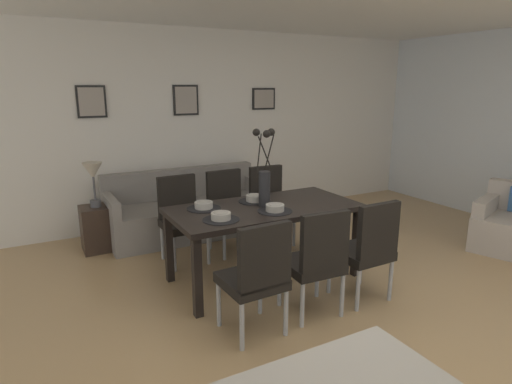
% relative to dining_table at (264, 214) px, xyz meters
% --- Properties ---
extents(ground_plane, '(9.00, 9.00, 0.00)m').
position_rel_dining_table_xyz_m(ground_plane, '(0.23, -1.06, -0.66)').
color(ground_plane, tan).
extents(back_wall_panel, '(9.00, 0.10, 2.60)m').
position_rel_dining_table_xyz_m(back_wall_panel, '(0.23, 2.19, 0.64)').
color(back_wall_panel, silver).
rests_on(back_wall_panel, ground).
extents(dining_table, '(1.80, 0.88, 0.74)m').
position_rel_dining_table_xyz_m(dining_table, '(0.00, 0.00, 0.00)').
color(dining_table, black).
rests_on(dining_table, ground).
extents(dining_chair_near_left, '(0.46, 0.46, 0.92)m').
position_rel_dining_table_xyz_m(dining_chair_near_left, '(-0.55, -0.86, -0.15)').
color(dining_chair_near_left, black).
rests_on(dining_chair_near_left, ground).
extents(dining_chair_near_right, '(0.45, 0.45, 0.92)m').
position_rel_dining_table_xyz_m(dining_chair_near_right, '(-0.55, 0.84, -0.15)').
color(dining_chair_near_right, black).
rests_on(dining_chair_near_right, ground).
extents(dining_chair_far_left, '(0.47, 0.47, 0.92)m').
position_rel_dining_table_xyz_m(dining_chair_far_left, '(0.02, -0.82, -0.15)').
color(dining_chair_far_left, black).
rests_on(dining_chair_far_left, ground).
extents(dining_chair_far_right, '(0.45, 0.45, 0.92)m').
position_rel_dining_table_xyz_m(dining_chair_far_right, '(0.02, 0.87, -0.15)').
color(dining_chair_far_right, black).
rests_on(dining_chair_far_right, ground).
extents(dining_chair_mid_left, '(0.45, 0.45, 0.92)m').
position_rel_dining_table_xyz_m(dining_chair_mid_left, '(0.56, -0.83, -0.15)').
color(dining_chair_mid_left, black).
rests_on(dining_chair_mid_left, ground).
extents(dining_chair_mid_right, '(0.47, 0.47, 0.92)m').
position_rel_dining_table_xyz_m(dining_chair_mid_right, '(0.57, 0.87, -0.15)').
color(dining_chair_mid_right, black).
rests_on(dining_chair_mid_right, ground).
extents(centerpiece_vase, '(0.21, 0.23, 0.73)m').
position_rel_dining_table_xyz_m(centerpiece_vase, '(0.00, 0.00, 0.36)').
color(centerpiece_vase, '#232326').
rests_on(centerpiece_vase, dining_table).
extents(placemat_near_left, '(0.32, 0.32, 0.01)m').
position_rel_dining_table_xyz_m(placemat_near_left, '(-0.54, -0.20, 0.08)').
color(placemat_near_left, black).
rests_on(placemat_near_left, dining_table).
extents(bowl_near_left, '(0.17, 0.17, 0.07)m').
position_rel_dining_table_xyz_m(bowl_near_left, '(-0.54, -0.20, 0.12)').
color(bowl_near_left, '#B2ADA3').
rests_on(bowl_near_left, dining_table).
extents(placemat_near_right, '(0.32, 0.32, 0.01)m').
position_rel_dining_table_xyz_m(placemat_near_right, '(-0.54, 0.20, 0.08)').
color(placemat_near_right, black).
rests_on(placemat_near_right, dining_table).
extents(bowl_near_right, '(0.17, 0.17, 0.07)m').
position_rel_dining_table_xyz_m(bowl_near_right, '(-0.54, 0.20, 0.12)').
color(bowl_near_right, '#B2ADA3').
rests_on(bowl_near_right, dining_table).
extents(placemat_far_left, '(0.32, 0.32, 0.01)m').
position_rel_dining_table_xyz_m(placemat_far_left, '(0.00, -0.20, 0.08)').
color(placemat_far_left, black).
rests_on(placemat_far_left, dining_table).
extents(bowl_far_left, '(0.17, 0.17, 0.07)m').
position_rel_dining_table_xyz_m(bowl_far_left, '(0.00, -0.20, 0.12)').
color(bowl_far_left, '#B2ADA3').
rests_on(bowl_far_left, dining_table).
extents(placemat_far_right, '(0.32, 0.32, 0.01)m').
position_rel_dining_table_xyz_m(placemat_far_right, '(0.00, 0.20, 0.08)').
color(placemat_far_right, black).
rests_on(placemat_far_right, dining_table).
extents(bowl_far_right, '(0.17, 0.17, 0.07)m').
position_rel_dining_table_xyz_m(bowl_far_right, '(0.00, 0.20, 0.12)').
color(bowl_far_right, '#B2ADA3').
rests_on(bowl_far_right, dining_table).
extents(sofa, '(2.04, 0.84, 0.80)m').
position_rel_dining_table_xyz_m(sofa, '(-0.19, 1.64, -0.38)').
color(sofa, gray).
rests_on(sofa, ground).
extents(side_table, '(0.36, 0.36, 0.52)m').
position_rel_dining_table_xyz_m(side_table, '(-1.32, 1.57, -0.40)').
color(side_table, '#33261E').
rests_on(side_table, ground).
extents(table_lamp, '(0.22, 0.22, 0.51)m').
position_rel_dining_table_xyz_m(table_lamp, '(-1.32, 1.57, 0.23)').
color(table_lamp, '#4C4C51').
rests_on(table_lamp, side_table).
extents(framed_picture_left, '(0.34, 0.03, 0.38)m').
position_rel_dining_table_xyz_m(framed_picture_left, '(-1.19, 2.12, 1.01)').
color(framed_picture_left, black).
extents(framed_picture_center, '(0.34, 0.03, 0.40)m').
position_rel_dining_table_xyz_m(framed_picture_center, '(0.00, 2.12, 1.01)').
color(framed_picture_center, black).
extents(framed_picture_right, '(0.37, 0.03, 0.31)m').
position_rel_dining_table_xyz_m(framed_picture_right, '(1.19, 2.12, 1.01)').
color(framed_picture_right, black).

